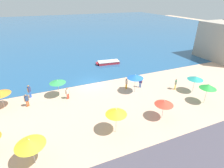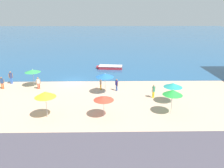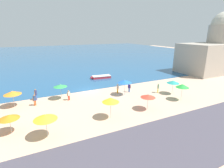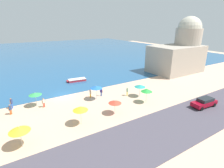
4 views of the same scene
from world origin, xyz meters
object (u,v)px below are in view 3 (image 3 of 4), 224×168
Objects in this scene: bather_3 at (36,94)px; harbor_fortress at (215,50)px; beach_umbrella_8 at (45,117)px; bather_2 at (129,87)px; bather_5 at (158,88)px; beach_umbrella_3 at (173,82)px; beach_umbrella_4 at (12,93)px; beach_umbrella_10 at (148,96)px; bather_0 at (35,100)px; bather_1 at (69,95)px; beach_umbrella_6 at (9,117)px; beach_umbrella_2 at (125,81)px; beach_umbrella_7 at (60,86)px; beach_umbrella_1 at (182,86)px; bather_4 at (118,88)px; beach_umbrella_0 at (111,100)px; skiff_nearshore at (101,77)px.

bather_3 is 0.12× the size of harbor_fortress.
beach_umbrella_8 reaches higher than bather_2.
beach_umbrella_8 is 1.57× the size of bather_5.
bather_5 is (-1.77, 1.51, -1.18)m from beach_umbrella_3.
beach_umbrella_8 reaches higher than beach_umbrella_4.
beach_umbrella_3 is at bearing 22.85° from beach_umbrella_10.
beach_umbrella_10 is 1.35× the size of bather_5.
beach_umbrella_4 is at bearing 161.91° from bather_0.
beach_umbrella_8 reaches higher than bather_3.
harbor_fortress reaches higher than beach_umbrella_8.
beach_umbrella_8 reaches higher than beach_umbrella_3.
bather_1 is (4.76, -0.09, -0.02)m from bather_0.
bather_2 is at bearing 77.99° from beach_umbrella_10.
beach_umbrella_10 is at bearing -5.32° from beach_umbrella_6.
beach_umbrella_4 is 2.98m from bather_0.
beach_umbrella_2 is 1.10× the size of beach_umbrella_7.
beach_umbrella_1 is 8.79m from beach_umbrella_2.
bather_1 is 8.20m from bather_4.
beach_umbrella_3 reaches higher than bather_2.
beach_umbrella_2 is 1.68× the size of bather_2.
beach_umbrella_6 is 0.14× the size of harbor_fortress.
beach_umbrella_7 is 0.94× the size of beach_umbrella_8.
harbor_fortress reaches higher than bather_0.
beach_umbrella_3 is 20.81m from beach_umbrella_8.
beach_umbrella_2 is (-6.68, 5.71, 0.07)m from beach_umbrella_1.
beach_umbrella_0 is 37.29m from harbor_fortress.
bather_2 is 0.34× the size of skiff_nearshore.
beach_umbrella_2 reaches higher than beach_umbrella_6.
beach_umbrella_3 is 23.71m from beach_umbrella_6.
harbor_fortress reaches higher than bather_5.
beach_umbrella_2 is 1.11× the size of beach_umbrella_3.
bather_3 is at bearing -150.94° from skiff_nearshore.
harbor_fortress reaches higher than beach_umbrella_1.
bather_4 is (15.58, 6.05, -0.98)m from beach_umbrella_6.
bather_5 is (18.63, 5.58, -1.32)m from beach_umbrella_8.
beach_umbrella_4 is (-16.15, 2.71, -0.29)m from beach_umbrella_2.
beach_umbrella_7 is at bearing 0.93° from beach_umbrella_4.
bather_1 is at bearing -48.14° from beach_umbrella_7.
beach_umbrella_10 is 16.69m from bather_3.
beach_umbrella_2 is 16.84m from beach_umbrella_6.
harbor_fortress reaches higher than bather_1.
beach_umbrella_6 is 1.34× the size of bather_1.
beach_umbrella_10 is (5.49, 0.05, -0.45)m from beach_umbrella_0.
bather_1 is 0.98× the size of bather_5.
beach_umbrella_4 is 1.50× the size of bather_2.
beach_umbrella_1 is 1.65× the size of bather_4.
beach_umbrella_3 is at bearing -33.18° from bather_2.
bather_4 is at bearing -5.00° from beach_umbrella_4.
bather_2 is 28.97m from harbor_fortress.
beach_umbrella_7 is (-17.20, 5.84, 0.07)m from beach_umbrella_3.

